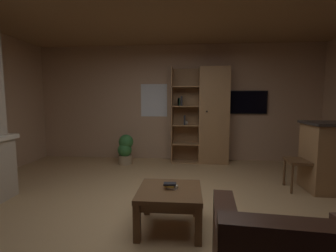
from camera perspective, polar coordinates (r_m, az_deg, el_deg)
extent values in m
cube|color=tan|center=(3.15, -0.65, -20.40)|extent=(6.52, 5.59, 0.02)
cube|color=tan|center=(5.63, 2.07, 5.47)|extent=(6.64, 0.06, 2.66)
cube|color=white|center=(5.65, -3.37, 6.13)|extent=(0.62, 0.01, 0.76)
cube|color=#997047|center=(5.39, 10.81, 2.42)|extent=(0.65, 0.38, 2.11)
cube|color=#997047|center=(5.54, 4.13, 2.62)|extent=(0.60, 0.02, 2.11)
cube|color=#997047|center=(5.37, 0.99, 2.52)|extent=(0.02, 0.38, 2.11)
sphere|color=black|center=(5.16, 9.26, 3.47)|extent=(0.04, 0.04, 0.04)
cube|color=#997047|center=(5.52, 4.02, -8.39)|extent=(0.60, 0.38, 0.02)
cube|color=#997047|center=(5.44, 4.05, -4.18)|extent=(0.60, 0.38, 0.02)
cube|color=#997047|center=(5.38, 4.09, 0.25)|extent=(0.60, 0.38, 0.02)
cube|color=#997047|center=(5.35, 4.12, 4.76)|extent=(0.60, 0.38, 0.02)
cube|color=#997047|center=(5.35, 4.16, 9.28)|extent=(0.60, 0.38, 0.02)
cube|color=black|center=(5.29, 2.58, 5.80)|extent=(0.04, 0.23, 0.17)
cube|color=#387247|center=(5.29, 2.63, 5.75)|extent=(0.04, 0.23, 0.16)
cube|color=black|center=(5.29, 3.26, 6.00)|extent=(0.04, 0.23, 0.21)
cube|color=black|center=(5.31, 3.98, 1.40)|extent=(0.04, 0.23, 0.21)
sphere|color=beige|center=(5.37, 4.25, 0.78)|extent=(0.10, 0.10, 0.10)
cube|color=brown|center=(2.69, 0.40, -15.36)|extent=(0.68, 0.67, 0.05)
cube|color=brown|center=(2.71, 0.40, -16.64)|extent=(0.61, 0.60, 0.08)
cube|color=brown|center=(2.55, -7.43, -22.03)|extent=(0.07, 0.07, 0.39)
cube|color=brown|center=(2.51, 7.27, -22.58)|extent=(0.07, 0.07, 0.39)
cube|color=brown|center=(3.07, -5.01, -16.92)|extent=(0.07, 0.07, 0.39)
cube|color=brown|center=(3.04, 6.78, -17.24)|extent=(0.07, 0.07, 0.39)
cube|color=beige|center=(2.69, 1.01, -14.41)|extent=(0.12, 0.11, 0.03)
cube|color=gold|center=(2.68, 0.36, -13.99)|extent=(0.11, 0.11, 0.02)
cube|color=black|center=(2.66, 0.47, -13.65)|extent=(0.14, 0.09, 0.02)
cube|color=brown|center=(4.26, 29.22, -7.33)|extent=(0.45, 0.45, 0.04)
cube|color=brown|center=(4.29, 31.78, -4.13)|extent=(0.07, 0.40, 0.44)
cylinder|color=brown|center=(4.43, 26.03, -9.76)|extent=(0.04, 0.04, 0.46)
cylinder|color=brown|center=(4.10, 27.53, -11.10)|extent=(0.04, 0.04, 0.46)
cylinder|color=brown|center=(4.54, 30.43, -9.58)|extent=(0.04, 0.04, 0.46)
cylinder|color=brown|center=(4.23, 32.24, -10.84)|extent=(0.04, 0.04, 0.46)
cylinder|color=#9E896B|center=(5.38, -10.16, -7.92)|extent=(0.30, 0.30, 0.19)
sphere|color=#2D6B33|center=(5.33, -10.31, -5.65)|extent=(0.31, 0.31, 0.31)
sphere|color=#2D6B33|center=(5.33, -10.00, -3.74)|extent=(0.32, 0.32, 0.32)
cube|color=black|center=(5.72, 18.16, 5.40)|extent=(0.93, 0.05, 0.52)
cube|color=black|center=(5.69, 18.23, 5.39)|extent=(0.89, 0.01, 0.48)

